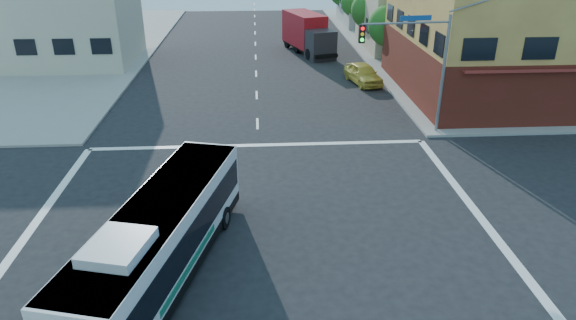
{
  "coord_description": "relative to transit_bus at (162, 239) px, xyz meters",
  "views": [
    {
      "loc": [
        0.0,
        -17.58,
        11.51
      ],
      "look_at": [
        1.32,
        3.13,
        1.95
      ],
      "focal_mm": 32.0,
      "sensor_mm": 36.0,
      "label": 1
    }
  ],
  "objects": [
    {
      "name": "building_west",
      "position": [
        -13.6,
        32.31,
        2.42
      ],
      "size": [
        12.06,
        10.06,
        8.0
      ],
      "color": "#BEB59E",
      "rests_on": "ground"
    },
    {
      "name": "parked_car",
      "position": [
        11.88,
        23.93,
        -0.8
      ],
      "size": [
        2.74,
        4.89,
        1.57
      ],
      "primitive_type": "imported",
      "rotation": [
        0.0,
        0.0,
        0.2
      ],
      "color": "gold",
      "rests_on": "ground"
    },
    {
      "name": "corner_building_ne",
      "position": [
        23.41,
        20.81,
        4.3
      ],
      "size": [
        18.1,
        15.44,
        14.0
      ],
      "color": "gold",
      "rests_on": "ground"
    },
    {
      "name": "street_tree_b",
      "position": [
        15.32,
        38.25,
        2.16
      ],
      "size": [
        3.8,
        3.8,
        5.79
      ],
      "color": "#372214",
      "rests_on": "ground"
    },
    {
      "name": "ground",
      "position": [
        3.42,
        2.33,
        -1.59
      ],
      "size": [
        120.0,
        120.0,
        0.0
      ],
      "primitive_type": "plane",
      "color": "black",
      "rests_on": "ground"
    },
    {
      "name": "street_tree_a",
      "position": [
        15.32,
        30.25,
        2.0
      ],
      "size": [
        3.6,
        3.6,
        5.53
      ],
      "color": "#372214",
      "rests_on": "ground"
    },
    {
      "name": "transit_bus",
      "position": [
        0.0,
        0.0,
        0.0
      ],
      "size": [
        5.02,
        11.2,
        3.25
      ],
      "rotation": [
        0.0,
        0.0,
        -0.25
      ],
      "color": "black",
      "rests_on": "ground"
    },
    {
      "name": "box_truck",
      "position": [
        8.56,
        34.84,
        0.2
      ],
      "size": [
        4.75,
        8.53,
        3.69
      ],
      "rotation": [
        0.0,
        0.0,
        0.31
      ],
      "color": "#26252A",
      "rests_on": "ground"
    },
    {
      "name": "street_tree_c",
      "position": [
        15.32,
        46.25,
        1.87
      ],
      "size": [
        3.4,
        3.4,
        5.29
      ],
      "color": "#372214",
      "rests_on": "ground"
    },
    {
      "name": "building_east_near",
      "position": [
        20.4,
        36.31,
        2.92
      ],
      "size": [
        12.06,
        10.06,
        9.0
      ],
      "color": "#BCB18F",
      "rests_on": "ground"
    },
    {
      "name": "signal_mast_ne",
      "position": [
        12.5,
        12.95,
        3.39
      ],
      "size": [
        7.91,
        1.13,
        8.07
      ],
      "color": "gray",
      "rests_on": "ground"
    }
  ]
}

